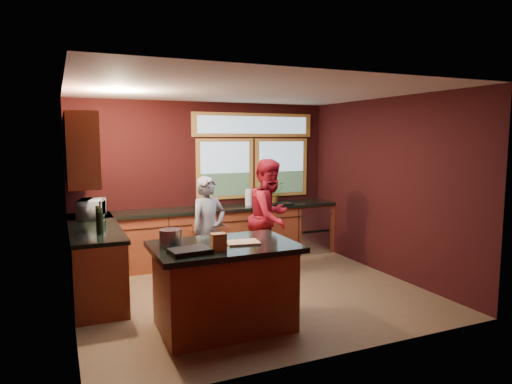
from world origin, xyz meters
TOP-DOWN VIEW (x-y plane):
  - floor at (0.00, 0.00)m, footprint 4.50×4.50m
  - room_shell at (-0.60, 0.32)m, footprint 4.52×4.02m
  - back_counter at (0.20, 1.70)m, footprint 4.50×0.64m
  - left_counter at (-1.95, 0.85)m, footprint 0.64×2.30m
  - island at (-0.72, -0.94)m, footprint 1.55×1.05m
  - person_grey at (-0.39, 0.66)m, footprint 0.65×0.52m
  - person_red at (0.60, 0.68)m, footprint 1.09×1.04m
  - microwave at (-1.92, 1.42)m, footprint 0.45×0.57m
  - potted_plant at (1.18, 1.75)m, footprint 0.34×0.30m
  - paper_towel at (0.67, 1.70)m, footprint 0.12×0.12m
  - cutting_board at (-0.52, -0.99)m, footprint 0.38×0.30m
  - stock_pot at (-1.27, -0.79)m, footprint 0.24×0.24m
  - paper_bag at (-0.87, -1.19)m, footprint 0.15×0.12m
  - black_tray at (-1.17, -1.19)m, footprint 0.42×0.31m

SIDE VIEW (x-z plane):
  - floor at x=0.00m, z-range 0.00..0.00m
  - back_counter at x=0.20m, z-range 0.00..0.93m
  - left_counter at x=-1.95m, z-range 0.00..0.93m
  - island at x=-0.72m, z-range 0.01..0.95m
  - person_grey at x=-0.39m, z-range 0.00..1.55m
  - person_red at x=0.60m, z-range 0.00..1.78m
  - cutting_board at x=-0.52m, z-range 0.94..0.96m
  - black_tray at x=-1.17m, z-range 0.94..0.99m
  - stock_pot at x=-1.27m, z-range 0.94..1.12m
  - paper_bag at x=-0.87m, z-range 0.94..1.12m
  - microwave at x=-1.92m, z-range 0.93..1.21m
  - paper_towel at x=0.67m, z-range 0.93..1.21m
  - potted_plant at x=1.18m, z-range 0.93..1.31m
  - room_shell at x=-0.60m, z-range 0.44..3.15m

